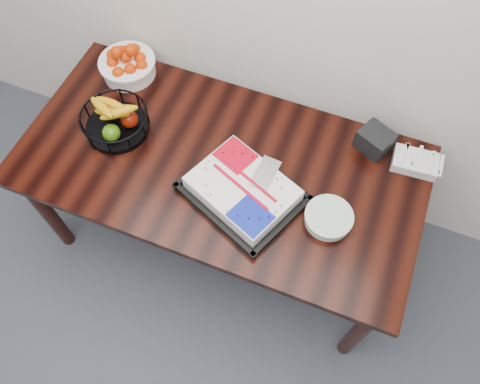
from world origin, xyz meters
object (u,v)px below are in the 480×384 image
at_px(cake_tray, 243,190).
at_px(fruit_basket, 115,120).
at_px(plate_stack, 328,218).
at_px(napkin_box, 375,140).
at_px(table, 220,173).
at_px(tangerine_bowl, 127,62).

bearing_deg(cake_tray, fruit_basket, 170.31).
bearing_deg(plate_stack, cake_tray, -177.31).
height_order(cake_tray, plate_stack, cake_tray).
bearing_deg(fruit_basket, cake_tray, -9.69).
bearing_deg(napkin_box, cake_tray, -135.19).
xyz_separation_m(table, fruit_basket, (-0.51, -0.00, 0.15)).
height_order(fruit_basket, napkin_box, fruit_basket).
relative_size(plate_stack, napkin_box, 1.41).
bearing_deg(plate_stack, napkin_box, 79.27).
height_order(plate_stack, napkin_box, napkin_box).
relative_size(table, napkin_box, 12.75).
height_order(table, tangerine_bowl, tangerine_bowl).
xyz_separation_m(tangerine_bowl, napkin_box, (1.23, 0.01, -0.03)).
xyz_separation_m(plate_stack, napkin_box, (0.08, 0.43, 0.03)).
relative_size(tangerine_bowl, napkin_box, 1.95).
bearing_deg(table, napkin_box, 28.82).
xyz_separation_m(table, plate_stack, (0.53, -0.10, 0.11)).
distance_m(tangerine_bowl, plate_stack, 1.22).
bearing_deg(napkin_box, tangerine_bowl, -179.62).
bearing_deg(tangerine_bowl, fruit_basket, -70.83).
relative_size(tangerine_bowl, fruit_basket, 0.90).
relative_size(table, fruit_basket, 5.89).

